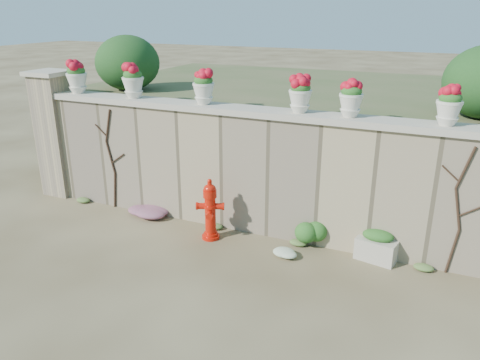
% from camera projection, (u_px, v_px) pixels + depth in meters
% --- Properties ---
extents(ground, '(80.00, 80.00, 0.00)m').
position_uv_depth(ground, '(199.00, 278.00, 6.63)').
color(ground, '#4B3D25').
rests_on(ground, ground).
extents(stone_wall, '(8.00, 0.40, 2.00)m').
position_uv_depth(stone_wall, '(248.00, 173.00, 7.83)').
color(stone_wall, '#968664').
rests_on(stone_wall, ground).
extents(wall_cap, '(8.10, 0.52, 0.10)m').
position_uv_depth(wall_cap, '(249.00, 111.00, 7.47)').
color(wall_cap, '#BDB4A0').
rests_on(wall_cap, stone_wall).
extents(gate_pillar, '(0.72, 0.72, 2.48)m').
position_uv_depth(gate_pillar, '(57.00, 133.00, 9.32)').
color(gate_pillar, '#968664').
rests_on(gate_pillar, ground).
extents(raised_fill, '(9.00, 6.00, 2.00)m').
position_uv_depth(raised_fill, '(303.00, 130.00, 10.58)').
color(raised_fill, '#384C23').
rests_on(raised_fill, ground).
extents(back_shrub_left, '(1.30, 1.30, 1.10)m').
position_uv_depth(back_shrub_left, '(128.00, 63.00, 9.54)').
color(back_shrub_left, '#143814').
rests_on(back_shrub_left, raised_fill).
extents(vine_left, '(0.60, 0.04, 1.91)m').
position_uv_depth(vine_left, '(111.00, 158.00, 8.66)').
color(vine_left, black).
rests_on(vine_left, ground).
extents(vine_right, '(0.60, 0.04, 1.91)m').
position_uv_depth(vine_right, '(458.00, 210.00, 6.42)').
color(vine_right, black).
rests_on(vine_right, ground).
extents(fire_hydrant, '(0.45, 0.32, 1.04)m').
position_uv_depth(fire_hydrant, '(210.00, 209.00, 7.60)').
color(fire_hydrant, red).
rests_on(fire_hydrant, ground).
extents(planter_box, '(0.65, 0.45, 0.49)m').
position_uv_depth(planter_box, '(377.00, 246.00, 7.04)').
color(planter_box, '#BDB4A0').
rests_on(planter_box, ground).
extents(green_shrub, '(0.62, 0.56, 0.59)m').
position_uv_depth(green_shrub, '(311.00, 230.00, 7.41)').
color(green_shrub, '#1E5119').
rests_on(green_shrub, ground).
extents(magenta_clump, '(0.82, 0.55, 0.22)m').
position_uv_depth(magenta_clump, '(144.00, 210.00, 8.59)').
color(magenta_clump, '#B02388').
rests_on(magenta_clump, ground).
extents(white_flowers, '(0.44, 0.35, 0.16)m').
position_uv_depth(white_flowers, '(289.00, 252.00, 7.16)').
color(white_flowers, white).
rests_on(white_flowers, ground).
extents(urn_pot_0, '(0.38, 0.38, 0.59)m').
position_uv_depth(urn_pot_0, '(77.00, 77.00, 8.67)').
color(urn_pot_0, beige).
rests_on(urn_pot_0, wall_cap).
extents(urn_pot_1, '(0.38, 0.38, 0.59)m').
position_uv_depth(urn_pot_1, '(133.00, 81.00, 8.19)').
color(urn_pot_1, beige).
rests_on(urn_pot_1, wall_cap).
extents(urn_pot_2, '(0.36, 0.36, 0.56)m').
position_uv_depth(urn_pot_2, '(204.00, 87.00, 7.66)').
color(urn_pot_2, beige).
rests_on(urn_pot_2, wall_cap).
extents(urn_pot_3, '(0.35, 0.35, 0.55)m').
position_uv_depth(urn_pot_3, '(300.00, 95.00, 7.04)').
color(urn_pot_3, beige).
rests_on(urn_pot_3, wall_cap).
extents(urn_pot_4, '(0.35, 0.35, 0.54)m').
position_uv_depth(urn_pot_4, '(351.00, 99.00, 6.75)').
color(urn_pot_4, beige).
rests_on(urn_pot_4, wall_cap).
extents(urn_pot_5, '(0.34, 0.34, 0.54)m').
position_uv_depth(urn_pot_5, '(449.00, 106.00, 6.25)').
color(urn_pot_5, beige).
rests_on(urn_pot_5, wall_cap).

